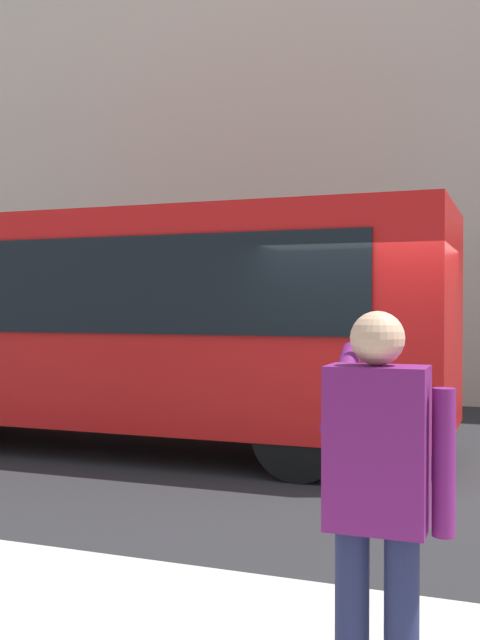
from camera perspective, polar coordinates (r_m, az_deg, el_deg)
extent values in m
plane|color=#232326|center=(8.32, 11.12, -11.89)|extent=(60.00, 60.00, 0.00)
cube|color=beige|center=(15.42, 15.53, 16.62)|extent=(28.00, 0.80, 12.00)
cube|color=red|center=(10.17, -10.15, 0.15)|extent=(9.00, 2.50, 2.60)
cube|color=black|center=(9.11, -14.21, 2.53)|extent=(7.60, 0.06, 1.10)
cylinder|color=black|center=(10.18, 7.98, -6.62)|extent=(1.00, 0.28, 1.00)
cylinder|color=black|center=(8.07, 4.53, -8.66)|extent=(1.00, 0.28, 1.00)
cylinder|color=#1E2347|center=(3.30, 12.18, -22.30)|extent=(0.14, 0.14, 0.82)
cylinder|color=#1E2347|center=(3.34, 8.51, -22.05)|extent=(0.14, 0.14, 0.82)
cube|color=#6B1960|center=(3.10, 10.38, -9.53)|extent=(0.40, 0.24, 0.66)
sphere|color=#D8A884|center=(3.05, 10.41, -1.38)|extent=(0.22, 0.22, 0.22)
cylinder|color=#6B1960|center=(3.07, 15.24, -10.40)|extent=(0.09, 0.09, 0.58)
cylinder|color=#6B1960|center=(3.26, 7.77, -5.09)|extent=(0.09, 0.48, 0.37)
cube|color=black|center=(3.36, 9.64, -1.48)|extent=(0.07, 0.01, 0.14)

